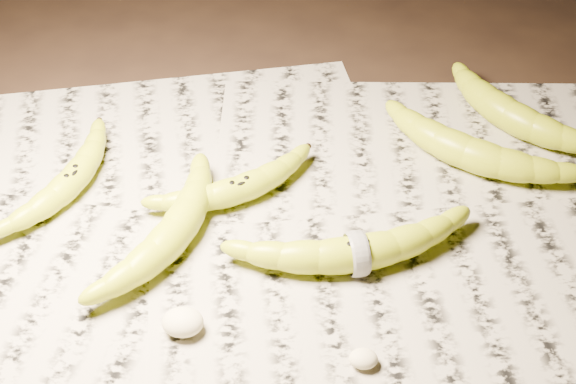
{
  "coord_description": "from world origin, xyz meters",
  "views": [
    {
      "loc": [
        0.0,
        -0.59,
        0.61
      ],
      "look_at": [
        -0.03,
        0.04,
        0.05
      ],
      "focal_mm": 50.0,
      "sensor_mm": 36.0,
      "label": 1
    }
  ],
  "objects_px": {
    "banana_upper_a": "(469,150)",
    "banana_taped": "(357,251)",
    "banana_left_b": "(175,229)",
    "banana_upper_b": "(510,112)",
    "banana_left_a": "(71,178)",
    "banana_center": "(239,187)"
  },
  "relations": [
    {
      "from": "banana_left_a",
      "to": "banana_upper_a",
      "type": "relative_size",
      "value": 0.87
    },
    {
      "from": "banana_left_b",
      "to": "banana_center",
      "type": "xyz_separation_m",
      "value": [
        0.06,
        0.07,
        -0.0
      ]
    },
    {
      "from": "banana_upper_a",
      "to": "banana_taped",
      "type": "bearing_deg",
      "value": -97.63
    },
    {
      "from": "banana_upper_a",
      "to": "banana_upper_b",
      "type": "distance_m",
      "value": 0.1
    },
    {
      "from": "banana_upper_a",
      "to": "banana_upper_b",
      "type": "height_order",
      "value": "same"
    },
    {
      "from": "banana_left_b",
      "to": "banana_upper_b",
      "type": "height_order",
      "value": "banana_upper_b"
    },
    {
      "from": "banana_left_a",
      "to": "banana_left_b",
      "type": "xyz_separation_m",
      "value": [
        0.13,
        -0.08,
        0.0
      ]
    },
    {
      "from": "banana_taped",
      "to": "banana_upper_b",
      "type": "bearing_deg",
      "value": 37.57
    },
    {
      "from": "banana_center",
      "to": "banana_upper_a",
      "type": "height_order",
      "value": "banana_upper_a"
    },
    {
      "from": "banana_left_b",
      "to": "banana_upper_b",
      "type": "bearing_deg",
      "value": -38.36
    },
    {
      "from": "banana_taped",
      "to": "banana_upper_a",
      "type": "xyz_separation_m",
      "value": [
        0.13,
        0.17,
        0.0
      ]
    },
    {
      "from": "banana_center",
      "to": "banana_left_b",
      "type": "bearing_deg",
      "value": -159.64
    },
    {
      "from": "banana_left_a",
      "to": "banana_upper_b",
      "type": "relative_size",
      "value": 0.93
    },
    {
      "from": "banana_upper_b",
      "to": "banana_upper_a",
      "type": "bearing_deg",
      "value": -80.27
    },
    {
      "from": "banana_center",
      "to": "banana_upper_a",
      "type": "relative_size",
      "value": 0.83
    },
    {
      "from": "banana_left_a",
      "to": "banana_taped",
      "type": "height_order",
      "value": "banana_taped"
    },
    {
      "from": "banana_left_b",
      "to": "banana_upper_b",
      "type": "xyz_separation_m",
      "value": [
        0.38,
        0.22,
        0.0
      ]
    },
    {
      "from": "banana_center",
      "to": "banana_upper_a",
      "type": "xyz_separation_m",
      "value": [
        0.26,
        0.07,
        0.0
      ]
    },
    {
      "from": "banana_upper_a",
      "to": "banana_left_a",
      "type": "bearing_deg",
      "value": -140.99
    },
    {
      "from": "banana_upper_b",
      "to": "banana_taped",
      "type": "bearing_deg",
      "value": -80.63
    },
    {
      "from": "banana_taped",
      "to": "banana_upper_a",
      "type": "height_order",
      "value": "banana_upper_a"
    },
    {
      "from": "banana_upper_b",
      "to": "banana_left_b",
      "type": "bearing_deg",
      "value": -102.17
    }
  ]
}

